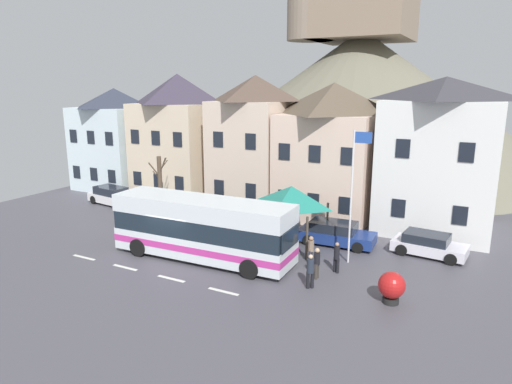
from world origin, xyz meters
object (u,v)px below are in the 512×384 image
at_px(townhouse_04, 440,155).
at_px(parked_car_03, 335,233).
at_px(bus_shelter, 292,196).
at_px(pedestrian_01, 337,257).
at_px(parked_car_02, 211,212).
at_px(pedestrian_02, 311,248).
at_px(townhouse_02, 256,142).
at_px(parked_car_00, 429,245).
at_px(hilltop_castle, 358,96).
at_px(parked_car_01, 112,196).
at_px(transit_bus, 202,229).
at_px(pedestrian_00, 317,263).
at_px(bare_tree_00, 160,184).
at_px(public_bench, 332,231).
at_px(townhouse_00, 117,139).
at_px(townhouse_01, 179,137).
at_px(harbour_buoy, 392,286).
at_px(townhouse_03, 332,150).
at_px(pedestrian_03, 310,270).
at_px(flagpole, 353,188).

xyz_separation_m(townhouse_04, parked_car_03, (-4.75, -6.06, -4.20)).
bearing_deg(bus_shelter, pedestrian_01, -35.68).
height_order(parked_car_02, pedestrian_01, pedestrian_01).
height_order(parked_car_03, pedestrian_02, pedestrian_02).
height_order(townhouse_02, parked_car_00, townhouse_02).
relative_size(hilltop_castle, parked_car_01, 9.74).
relative_size(hilltop_castle, transit_bus, 4.26).
distance_m(hilltop_castle, bus_shelter, 29.36).
bearing_deg(transit_bus, parked_car_01, 152.07).
bearing_deg(parked_car_03, pedestrian_00, -84.36).
bearing_deg(bare_tree_00, townhouse_04, 17.47).
relative_size(pedestrian_02, public_bench, 0.96).
distance_m(townhouse_00, parked_car_02, 14.63).
relative_size(townhouse_01, public_bench, 6.37).
height_order(pedestrian_00, pedestrian_01, pedestrian_01).
relative_size(townhouse_02, harbour_buoy, 7.03).
distance_m(townhouse_03, pedestrian_03, 13.37).
relative_size(hilltop_castle, bare_tree_00, 10.23).
xyz_separation_m(hilltop_castle, bus_shelter, (4.25, -28.62, -5.01)).
relative_size(hilltop_castle, bus_shelter, 12.10).
xyz_separation_m(townhouse_00, transit_bus, (16.88, -11.15, -2.79)).
relative_size(townhouse_03, parked_car_00, 2.33).
distance_m(parked_car_03, pedestrian_00, 5.19).
height_order(parked_car_01, harbour_buoy, harbour_buoy).
bearing_deg(parked_car_03, townhouse_04, 49.37).
xyz_separation_m(parked_car_03, pedestrian_00, (0.74, -5.14, 0.15)).
distance_m(townhouse_01, pedestrian_02, 18.24).
bearing_deg(pedestrian_00, townhouse_00, 155.31).
height_order(public_bench, flagpole, flagpole).
height_order(townhouse_04, transit_bus, townhouse_04).
distance_m(transit_bus, flagpole, 8.24).
relative_size(parked_car_02, public_bench, 2.72).
relative_size(townhouse_03, bare_tree_00, 2.21).
bearing_deg(pedestrian_01, parked_car_00, 51.17).
distance_m(parked_car_03, flagpole, 4.47).
bearing_deg(pedestrian_01, townhouse_00, 158.21).
height_order(parked_car_01, pedestrian_03, pedestrian_03).
height_order(townhouse_04, pedestrian_01, townhouse_04).
xyz_separation_m(townhouse_02, bare_tree_00, (-4.97, -5.42, -2.72)).
relative_size(parked_car_00, parked_car_02, 0.93).
relative_size(townhouse_00, public_bench, 5.64).
relative_size(townhouse_03, bus_shelter, 2.61).
height_order(pedestrian_00, public_bench, pedestrian_00).
relative_size(townhouse_03, hilltop_castle, 0.22).
bearing_deg(townhouse_01, parked_car_03, -19.69).
distance_m(parked_car_00, pedestrian_00, 7.30).
relative_size(pedestrian_00, bare_tree_00, 0.37).
bearing_deg(townhouse_02, pedestrian_00, -49.98).
height_order(townhouse_04, pedestrian_03, townhouse_04).
bearing_deg(harbour_buoy, townhouse_02, 137.50).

